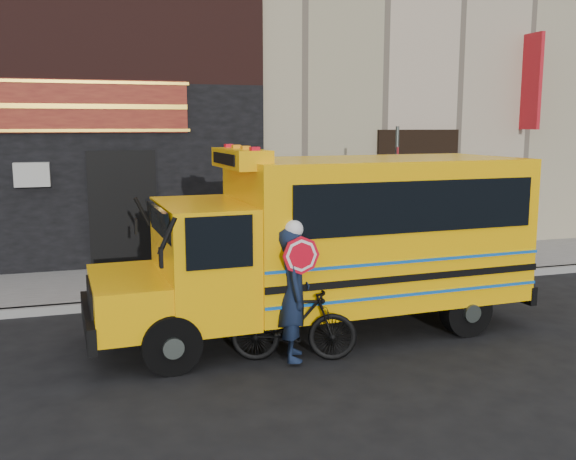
% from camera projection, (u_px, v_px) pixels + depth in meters
% --- Properties ---
extents(ground, '(120.00, 120.00, 0.00)m').
position_uv_depth(ground, '(353.00, 335.00, 10.10)').
color(ground, black).
rests_on(ground, ground).
extents(curb, '(40.00, 0.20, 0.15)m').
position_uv_depth(curb, '(302.00, 290.00, 12.54)').
color(curb, gray).
rests_on(curb, ground).
extents(sidewalk, '(40.00, 3.00, 0.15)m').
position_uv_depth(sidewalk, '(280.00, 273.00, 13.95)').
color(sidewalk, '#625F5B').
rests_on(sidewalk, ground).
extents(building, '(20.00, 10.70, 12.00)m').
position_uv_depth(building, '(217.00, 27.00, 18.95)').
color(building, tan).
rests_on(building, sidewalk).
extents(school_bus, '(6.99, 2.62, 2.92)m').
position_uv_depth(school_bus, '(338.00, 238.00, 10.11)').
color(school_bus, black).
rests_on(school_bus, ground).
extents(sign_pole, '(0.12, 0.27, 3.24)m').
position_uv_depth(sign_pole, '(396.00, 200.00, 12.87)').
color(sign_pole, '#3F4742').
rests_on(sign_pole, ground).
extents(bicycle, '(1.83, 0.98, 1.06)m').
position_uv_depth(bicycle, '(294.00, 324.00, 8.91)').
color(bicycle, black).
rests_on(bicycle, ground).
extents(cyclist, '(0.58, 0.76, 1.84)m').
position_uv_depth(cyclist, '(294.00, 298.00, 8.80)').
color(cyclist, black).
rests_on(cyclist, ground).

